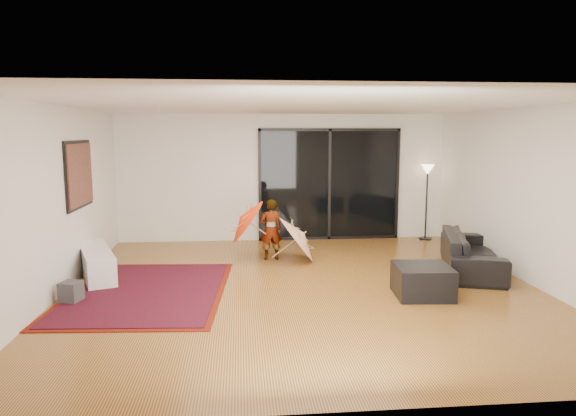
{
  "coord_description": "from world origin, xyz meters",
  "views": [
    {
      "loc": [
        -0.92,
        -7.42,
        2.31
      ],
      "look_at": [
        -0.15,
        0.76,
        1.1
      ],
      "focal_mm": 32.0,
      "sensor_mm": 36.0,
      "label": 1
    }
  ],
  "objects": [
    {
      "name": "floor",
      "position": [
        0.0,
        0.0,
        0.0
      ],
      "size": [
        7.0,
        7.0,
        0.0
      ],
      "primitive_type": "plane",
      "color": "#AA702E",
      "rests_on": "ground"
    },
    {
      "name": "ceiling",
      "position": [
        0.0,
        0.0,
        2.7
      ],
      "size": [
        7.0,
        7.0,
        0.0
      ],
      "primitive_type": "plane",
      "rotation": [
        3.14,
        0.0,
        0.0
      ],
      "color": "white",
      "rests_on": "wall_back"
    },
    {
      "name": "wall_back",
      "position": [
        0.0,
        3.5,
        1.35
      ],
      "size": [
        7.0,
        0.0,
        7.0
      ],
      "primitive_type": "plane",
      "rotation": [
        1.57,
        0.0,
        0.0
      ],
      "color": "silver",
      "rests_on": "floor"
    },
    {
      "name": "wall_front",
      "position": [
        0.0,
        -3.5,
        1.35
      ],
      "size": [
        7.0,
        0.0,
        7.0
      ],
      "primitive_type": "plane",
      "rotation": [
        -1.57,
        0.0,
        0.0
      ],
      "color": "silver",
      "rests_on": "floor"
    },
    {
      "name": "wall_left",
      "position": [
        -3.5,
        0.0,
        1.35
      ],
      "size": [
        0.0,
        7.0,
        7.0
      ],
      "primitive_type": "plane",
      "rotation": [
        1.57,
        0.0,
        1.57
      ],
      "color": "silver",
      "rests_on": "floor"
    },
    {
      "name": "wall_right",
      "position": [
        3.5,
        0.0,
        1.35
      ],
      "size": [
        0.0,
        7.0,
        7.0
      ],
      "primitive_type": "plane",
      "rotation": [
        1.57,
        0.0,
        -1.57
      ],
      "color": "silver",
      "rests_on": "floor"
    },
    {
      "name": "sliding_door",
      "position": [
        1.0,
        3.47,
        1.2
      ],
      "size": [
        3.06,
        0.07,
        2.4
      ],
      "color": "black",
      "rests_on": "wall_back"
    },
    {
      "name": "painting",
      "position": [
        -3.46,
        1.0,
        1.65
      ],
      "size": [
        0.04,
        1.28,
        1.08
      ],
      "color": "black",
      "rests_on": "wall_left"
    },
    {
      "name": "media_console",
      "position": [
        -3.25,
        0.88,
        0.23
      ],
      "size": [
        0.99,
        1.7,
        0.46
      ],
      "primitive_type": "cube",
      "rotation": [
        0.0,
        0.0,
        0.37
      ],
      "color": "white",
      "rests_on": "floor"
    },
    {
      "name": "speaker",
      "position": [
        -3.25,
        -0.39,
        0.15
      ],
      "size": [
        0.31,
        0.31,
        0.29
      ],
      "primitive_type": "cube",
      "rotation": [
        0.0,
        0.0,
        -0.28
      ],
      "color": "#424244",
      "rests_on": "floor"
    },
    {
      "name": "persian_rug",
      "position": [
        -2.29,
        -0.01,
        0.01
      ],
      "size": [
        2.43,
        3.25,
        0.02
      ],
      "rotation": [
        0.0,
        0.0,
        -0.07
      ],
      "color": "#5D1307",
      "rests_on": "floor"
    },
    {
      "name": "sofa",
      "position": [
        2.95,
        0.68,
        0.32
      ],
      "size": [
        1.48,
        2.34,
        0.64
      ],
      "primitive_type": "imported",
      "rotation": [
        0.0,
        0.0,
        1.26
      ],
      "color": "black",
      "rests_on": "floor"
    },
    {
      "name": "ottoman",
      "position": [
        1.65,
        -0.56,
        0.22
      ],
      "size": [
        0.83,
        0.83,
        0.44
      ],
      "primitive_type": "cube",
      "rotation": [
        0.0,
        0.0,
        -0.08
      ],
      "color": "black",
      "rests_on": "floor"
    },
    {
      "name": "floor_lamp",
      "position": [
        3.1,
        3.25,
        1.29
      ],
      "size": [
        0.28,
        0.28,
        1.63
      ],
      "color": "black",
      "rests_on": "floor"
    },
    {
      "name": "child",
      "position": [
        -0.37,
        1.76,
        0.56
      ],
      "size": [
        0.44,
        0.33,
        1.12
      ],
      "primitive_type": "imported",
      "rotation": [
        0.0,
        0.0,
        3.29
      ],
      "color": "#999999",
      "rests_on": "floor"
    },
    {
      "name": "parasol_orange",
      "position": [
        -0.92,
        1.71,
        0.73
      ],
      "size": [
        0.67,
        0.91,
        0.91
      ],
      "rotation": [
        0.0,
        -0.94,
        0.0
      ],
      "color": "red",
      "rests_on": "child"
    },
    {
      "name": "parasol_white",
      "position": [
        0.23,
        1.61,
        0.5
      ],
      "size": [
        0.75,
        1.0,
        1.0
      ],
      "rotation": [
        0.0,
        0.93,
        0.0
      ],
      "color": "silver",
      "rests_on": "floor"
    }
  ]
}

